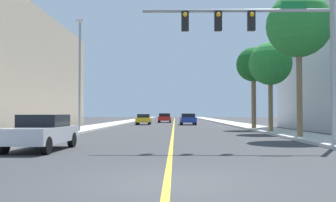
# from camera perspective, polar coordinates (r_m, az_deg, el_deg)

# --- Properties ---
(ground) EXTENTS (192.00, 192.00, 0.00)m
(ground) POSITION_cam_1_polar(r_m,az_deg,el_deg) (50.19, 0.88, -3.49)
(ground) COLOR #38383A
(sidewalk_left) EXTENTS (2.94, 168.00, 0.15)m
(sidewalk_left) POSITION_cam_1_polar(r_m,az_deg,el_deg) (50.84, -8.15, -3.37)
(sidewalk_left) COLOR beige
(sidewalk_left) RESTS_ON ground
(sidewalk_right) EXTENTS (2.94, 168.00, 0.15)m
(sidewalk_right) POSITION_cam_1_polar(r_m,az_deg,el_deg) (50.78, 9.91, -3.36)
(sidewalk_right) COLOR beige
(sidewalk_right) RESTS_ON ground
(lane_marking_center) EXTENTS (0.16, 144.00, 0.01)m
(lane_marking_center) POSITION_cam_1_polar(r_m,az_deg,el_deg) (50.19, 0.88, -3.49)
(lane_marking_center) COLOR yellow
(lane_marking_center) RESTS_ON ground
(traffic_signal_mast) EXTENTS (8.22, 0.36, 6.27)m
(traffic_signal_mast) POSITION_cam_1_polar(r_m,az_deg,el_deg) (17.18, 14.78, 9.15)
(traffic_signal_mast) COLOR gray
(traffic_signal_mast) RESTS_ON sidewalk_right
(street_lamp) EXTENTS (0.56, 0.28, 8.38)m
(street_lamp) POSITION_cam_1_polar(r_m,az_deg,el_deg) (29.59, -12.99, 4.64)
(street_lamp) COLOR gray
(street_lamp) RESTS_ON sidewalk_left
(palm_near) EXTENTS (3.68, 3.68, 8.20)m
(palm_near) POSITION_cam_1_polar(r_m,az_deg,el_deg) (23.57, 18.85, 10.53)
(palm_near) COLOR brown
(palm_near) RESTS_ON sidewalk_right
(palm_mid) EXTENTS (3.14, 3.14, 6.52)m
(palm_mid) POSITION_cam_1_polar(r_m,az_deg,el_deg) (29.16, 14.95, 5.30)
(palm_mid) COLOR brown
(palm_mid) RESTS_ON sidewalk_right
(palm_far) EXTENTS (3.07, 3.07, 7.21)m
(palm_far) POSITION_cam_1_polar(r_m,az_deg,el_deg) (35.23, 12.59, 5.18)
(palm_far) COLOR brown
(palm_far) RESTS_ON sidewalk_right
(car_yellow) EXTENTS (1.75, 3.97, 1.35)m
(car_yellow) POSITION_cam_1_polar(r_m,az_deg,el_deg) (49.06, -3.65, -2.71)
(car_yellow) COLOR gold
(car_yellow) RESTS_ON ground
(car_silver) EXTENTS (1.91, 4.13, 1.41)m
(car_silver) POSITION_cam_1_polar(r_m,az_deg,el_deg) (16.00, -18.24, -4.36)
(car_silver) COLOR #BCBCC1
(car_silver) RESTS_ON ground
(car_red) EXTENTS (1.97, 4.58, 1.44)m
(car_red) POSITION_cam_1_polar(r_m,az_deg,el_deg) (60.08, -0.48, -2.51)
(car_red) COLOR red
(car_red) RESTS_ON ground
(car_blue) EXTENTS (2.01, 4.51, 1.42)m
(car_blue) POSITION_cam_1_polar(r_m,az_deg,el_deg) (48.39, 2.97, -2.67)
(car_blue) COLOR #1E389E
(car_blue) RESTS_ON ground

